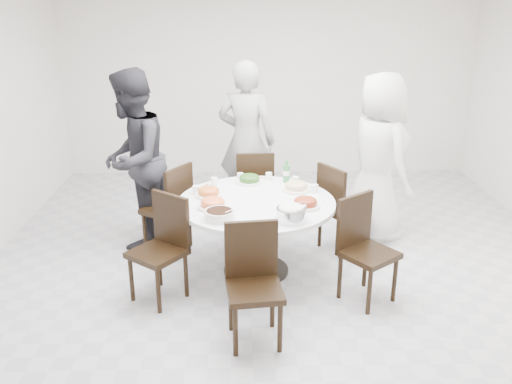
{
  "coord_description": "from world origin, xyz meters",
  "views": [
    {
      "loc": [
        -0.4,
        -4.97,
        2.59
      ],
      "look_at": [
        -0.27,
        -0.14,
        0.82
      ],
      "focal_mm": 38.0,
      "sensor_mm": 36.0,
      "label": 1
    }
  ],
  "objects_px": {
    "chair_nw": "(166,207)",
    "diner_left": "(133,160)",
    "chair_n": "(254,188)",
    "diner_right": "(378,158)",
    "chair_s": "(255,288)",
    "chair_se": "(369,252)",
    "chair_sw": "(157,251)",
    "soup_bowl": "(219,215)",
    "chair_ne": "(344,207)",
    "diner_middle": "(246,141)",
    "rice_bowl": "(291,214)",
    "dining_table": "(256,237)",
    "beverage_bottle": "(286,171)"
  },
  "relations": [
    {
      "from": "diner_middle",
      "to": "diner_left",
      "type": "height_order",
      "value": "diner_middle"
    },
    {
      "from": "chair_s",
      "to": "soup_bowl",
      "type": "distance_m",
      "value": 0.83
    },
    {
      "from": "chair_sw",
      "to": "rice_bowl",
      "type": "height_order",
      "value": "chair_sw"
    },
    {
      "from": "chair_nw",
      "to": "diner_right",
      "type": "relative_size",
      "value": 0.52
    },
    {
      "from": "chair_nw",
      "to": "diner_middle",
      "type": "height_order",
      "value": "diner_middle"
    },
    {
      "from": "chair_ne",
      "to": "chair_sw",
      "type": "distance_m",
      "value": 2.07
    },
    {
      "from": "chair_ne",
      "to": "diner_right",
      "type": "distance_m",
      "value": 0.69
    },
    {
      "from": "dining_table",
      "to": "beverage_bottle",
      "type": "bearing_deg",
      "value": 58.52
    },
    {
      "from": "chair_nw",
      "to": "rice_bowl",
      "type": "relative_size",
      "value": 3.59
    },
    {
      "from": "chair_sw",
      "to": "chair_se",
      "type": "xyz_separation_m",
      "value": [
        1.86,
        -0.07,
        0.0
      ]
    },
    {
      "from": "dining_table",
      "to": "diner_right",
      "type": "height_order",
      "value": "diner_right"
    },
    {
      "from": "chair_sw",
      "to": "chair_s",
      "type": "height_order",
      "value": "same"
    },
    {
      "from": "chair_nw",
      "to": "chair_s",
      "type": "bearing_deg",
      "value": 60.05
    },
    {
      "from": "diner_middle",
      "to": "soup_bowl",
      "type": "height_order",
      "value": "diner_middle"
    },
    {
      "from": "chair_sw",
      "to": "chair_se",
      "type": "height_order",
      "value": "same"
    },
    {
      "from": "diner_right",
      "to": "diner_middle",
      "type": "bearing_deg",
      "value": 43.25
    },
    {
      "from": "dining_table",
      "to": "chair_n",
      "type": "relative_size",
      "value": 1.58
    },
    {
      "from": "chair_se",
      "to": "soup_bowl",
      "type": "xyz_separation_m",
      "value": [
        -1.3,
        0.12,
        0.32
      ]
    },
    {
      "from": "dining_table",
      "to": "diner_right",
      "type": "relative_size",
      "value": 0.82
    },
    {
      "from": "chair_ne",
      "to": "diner_left",
      "type": "distance_m",
      "value": 2.28
    },
    {
      "from": "diner_right",
      "to": "beverage_bottle",
      "type": "relative_size",
      "value": 7.91
    },
    {
      "from": "soup_bowl",
      "to": "chair_se",
      "type": "bearing_deg",
      "value": -5.17
    },
    {
      "from": "chair_se",
      "to": "diner_left",
      "type": "xyz_separation_m",
      "value": [
        -2.25,
        1.28,
        0.47
      ]
    },
    {
      "from": "diner_right",
      "to": "rice_bowl",
      "type": "xyz_separation_m",
      "value": [
        -1.06,
        -1.31,
        -0.11
      ]
    },
    {
      "from": "dining_table",
      "to": "chair_nw",
      "type": "height_order",
      "value": "chair_nw"
    },
    {
      "from": "chair_se",
      "to": "diner_right",
      "type": "height_order",
      "value": "diner_right"
    },
    {
      "from": "chair_sw",
      "to": "soup_bowl",
      "type": "relative_size",
      "value": 3.64
    },
    {
      "from": "diner_middle",
      "to": "rice_bowl",
      "type": "height_order",
      "value": "diner_middle"
    },
    {
      "from": "beverage_bottle",
      "to": "chair_nw",
      "type": "bearing_deg",
      "value": 179.46
    },
    {
      "from": "chair_n",
      "to": "diner_left",
      "type": "bearing_deg",
      "value": 14.09
    },
    {
      "from": "dining_table",
      "to": "chair_ne",
      "type": "distance_m",
      "value": 1.07
    },
    {
      "from": "soup_bowl",
      "to": "dining_table",
      "type": "bearing_deg",
      "value": 52.54
    },
    {
      "from": "dining_table",
      "to": "rice_bowl",
      "type": "height_order",
      "value": "rice_bowl"
    },
    {
      "from": "chair_s",
      "to": "rice_bowl",
      "type": "relative_size",
      "value": 3.59
    },
    {
      "from": "diner_middle",
      "to": "diner_left",
      "type": "distance_m",
      "value": 1.42
    },
    {
      "from": "chair_ne",
      "to": "chair_s",
      "type": "relative_size",
      "value": 1.0
    },
    {
      "from": "chair_n",
      "to": "chair_nw",
      "type": "height_order",
      "value": "same"
    },
    {
      "from": "diner_right",
      "to": "diner_left",
      "type": "bearing_deg",
      "value": 69.88
    },
    {
      "from": "chair_sw",
      "to": "diner_right",
      "type": "relative_size",
      "value": 0.52
    },
    {
      "from": "chair_nw",
      "to": "chair_se",
      "type": "relative_size",
      "value": 1.0
    },
    {
      "from": "chair_n",
      "to": "diner_right",
      "type": "height_order",
      "value": "diner_right"
    },
    {
      "from": "diner_left",
      "to": "soup_bowl",
      "type": "xyz_separation_m",
      "value": [
        0.95,
        -1.16,
        -0.16
      ]
    },
    {
      "from": "chair_nw",
      "to": "diner_left",
      "type": "distance_m",
      "value": 0.61
    },
    {
      "from": "chair_n",
      "to": "diner_right",
      "type": "xyz_separation_m",
      "value": [
        1.34,
        -0.29,
        0.45
      ]
    },
    {
      "from": "diner_middle",
      "to": "diner_left",
      "type": "relative_size",
      "value": 1.0
    },
    {
      "from": "chair_sw",
      "to": "soup_bowl",
      "type": "xyz_separation_m",
      "value": [
        0.55,
        0.05,
        0.32
      ]
    },
    {
      "from": "chair_sw",
      "to": "chair_se",
      "type": "distance_m",
      "value": 1.86
    },
    {
      "from": "dining_table",
      "to": "chair_ne",
      "type": "height_order",
      "value": "chair_ne"
    },
    {
      "from": "rice_bowl",
      "to": "beverage_bottle",
      "type": "distance_m",
      "value": 1.02
    },
    {
      "from": "chair_n",
      "to": "chair_s",
      "type": "distance_m",
      "value": 2.25
    }
  ]
}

